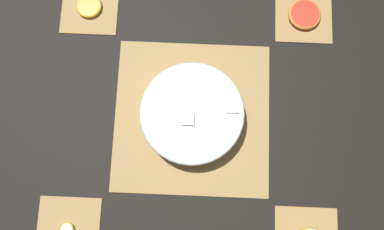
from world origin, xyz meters
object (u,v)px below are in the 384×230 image
(grapefruit_slice, at_px, (305,14))
(orange_slice_whole, at_px, (89,6))
(fruit_salad_bowl, at_px, (192,114))
(banana_coin_single, at_px, (67,229))

(grapefruit_slice, bearing_deg, orange_slice_whole, 180.00)
(fruit_salad_bowl, xyz_separation_m, banana_coin_single, (-0.30, -0.30, -0.03))
(banana_coin_single, bearing_deg, fruit_salad_bowl, 44.89)
(orange_slice_whole, bearing_deg, banana_coin_single, -90.00)
(orange_slice_whole, distance_m, grapefruit_slice, 0.60)
(fruit_salad_bowl, relative_size, grapefruit_slice, 2.91)
(banana_coin_single, relative_size, grapefruit_slice, 0.37)
(fruit_salad_bowl, xyz_separation_m, grapefruit_slice, (0.30, 0.30, -0.03))
(fruit_salad_bowl, bearing_deg, orange_slice_whole, 135.10)
(fruit_salad_bowl, distance_m, grapefruit_slice, 0.42)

